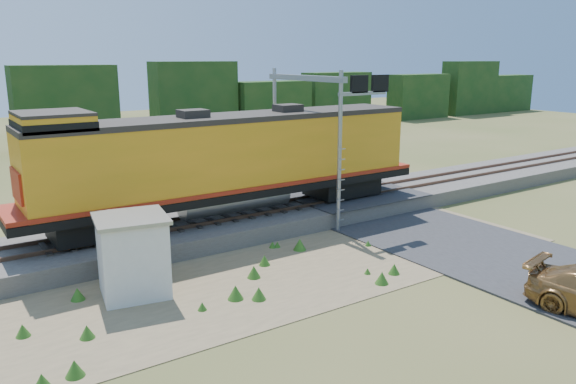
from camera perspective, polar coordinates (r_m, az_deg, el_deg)
ground at (r=22.72m, az=2.90°, el=-7.59°), size 140.00×140.00×0.00m
ballast at (r=27.36m, az=-4.65°, el=-3.03°), size 70.00×5.00×0.80m
rails at (r=27.23m, az=-4.67°, el=-2.06°), size 70.00×1.54×0.16m
dirt_shoulder at (r=22.04m, az=-2.09°, el=-8.22°), size 26.00×8.00×0.03m
road at (r=27.72m, az=13.65°, el=-3.83°), size 7.00×66.00×0.86m
tree_line_north at (r=56.60m, az=-21.01°, el=7.48°), size 130.00×3.00×6.50m
weed_clumps at (r=21.03m, az=-5.02°, el=-9.42°), size 15.00×6.20×0.56m
locomotive at (r=26.33m, az=-6.02°, el=3.28°), size 20.17×3.08×5.20m
shed at (r=20.44m, az=-15.49°, el=-6.21°), size 2.80×2.80×2.87m
signal_gantry at (r=28.01m, az=3.22°, el=8.39°), size 3.02×6.20×7.62m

